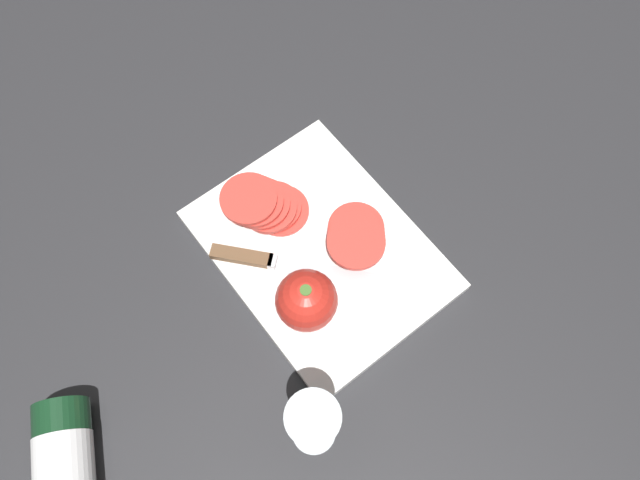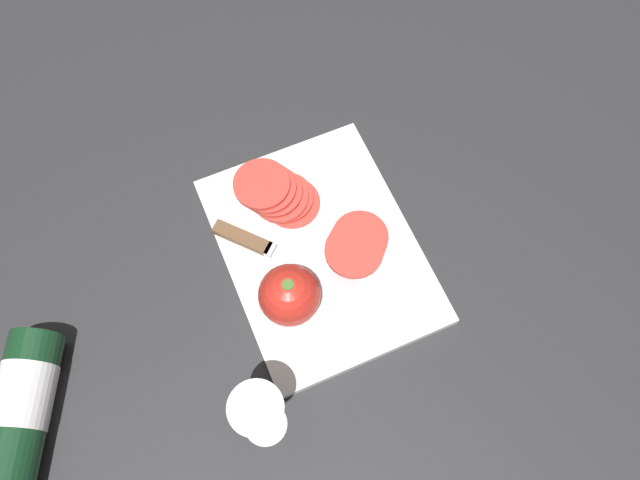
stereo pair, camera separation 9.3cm
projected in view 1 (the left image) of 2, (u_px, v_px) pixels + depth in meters
The scene contains 7 objects.
ground_plane at pixel (271, 218), 1.00m from camera, with size 3.00×3.00×0.00m, color #28282B.
cutting_board at pixel (320, 250), 0.97m from camera, with size 0.38×0.29×0.02m.
wine_glass at pixel (313, 423), 0.77m from camera, with size 0.07×0.07×0.16m.
whole_tomato at pixel (306, 300), 0.88m from camera, with size 0.09×0.09×0.09m.
knife at pixel (264, 260), 0.95m from camera, with size 0.22×0.20×0.01m.
tomato_slice_stack_near at pixel (356, 235), 0.95m from camera, with size 0.12×0.11×0.04m.
tomato_slice_stack_far at pixel (265, 205), 0.96m from camera, with size 0.12×0.13×0.05m.
Camera 1 is at (0.39, -0.20, 0.90)m, focal length 35.00 mm.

